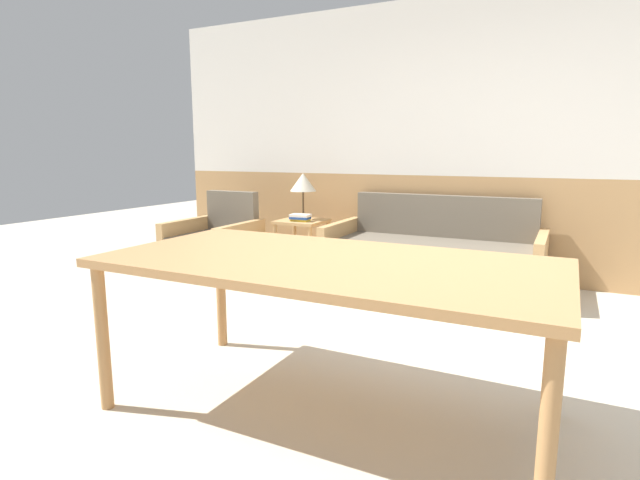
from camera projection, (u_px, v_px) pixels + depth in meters
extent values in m
plane|color=beige|center=(409.00, 390.00, 2.62)|extent=(16.00, 16.00, 0.00)
cube|color=tan|center=(489.00, 229.00, 4.85)|extent=(7.20, 0.06, 1.00)
cube|color=silver|center=(497.00, 85.00, 4.62)|extent=(7.20, 0.06, 1.70)
cube|color=tan|center=(430.00, 284.00, 4.63)|extent=(1.92, 0.90, 0.06)
cube|color=#6B6051|center=(431.00, 262.00, 4.58)|extent=(1.76, 0.82, 0.35)
cube|color=#6B6051|center=(443.00, 216.00, 4.88)|extent=(1.76, 0.10, 0.41)
cube|color=tan|center=(340.00, 249.00, 5.00)|extent=(0.08, 0.90, 0.55)
cube|color=tan|center=(540.00, 268.00, 4.18)|extent=(0.08, 0.90, 0.55)
cube|color=tan|center=(214.00, 270.00, 5.17)|extent=(0.77, 0.80, 0.06)
cube|color=#6B6051|center=(212.00, 251.00, 5.12)|extent=(0.61, 0.72, 0.34)
cube|color=#6B6051|center=(233.00, 211.00, 5.38)|extent=(0.61, 0.10, 0.42)
cube|color=tan|center=(187.00, 244.00, 5.28)|extent=(0.08, 0.80, 0.54)
cube|color=tan|center=(241.00, 250.00, 4.98)|extent=(0.08, 0.80, 0.54)
cube|color=tan|center=(302.00, 221.00, 5.16)|extent=(0.46, 0.46, 0.03)
cylinder|color=tan|center=(275.00, 249.00, 5.12)|extent=(0.04, 0.04, 0.51)
cylinder|color=tan|center=(310.00, 252.00, 4.94)|extent=(0.04, 0.04, 0.51)
cylinder|color=tan|center=(295.00, 243.00, 5.47)|extent=(0.04, 0.04, 0.51)
cylinder|color=tan|center=(328.00, 246.00, 5.29)|extent=(0.04, 0.04, 0.51)
cylinder|color=#4C3823|center=(303.00, 218.00, 5.23)|extent=(0.13, 0.13, 0.02)
cylinder|color=#4C3823|center=(303.00, 204.00, 5.21)|extent=(0.02, 0.02, 0.27)
cone|color=beige|center=(303.00, 182.00, 5.17)|extent=(0.27, 0.27, 0.19)
cube|color=gold|center=(300.00, 220.00, 5.06)|extent=(0.18, 0.11, 0.02)
cube|color=#234799|center=(300.00, 218.00, 5.06)|extent=(0.20, 0.15, 0.02)
cube|color=white|center=(301.00, 215.00, 5.06)|extent=(0.21, 0.16, 0.03)
cube|color=#B27F4C|center=(327.00, 263.00, 2.29)|extent=(2.07, 1.03, 0.04)
cylinder|color=#B27F4C|center=(103.00, 338.00, 2.39)|extent=(0.06, 0.06, 0.71)
cylinder|color=#B27F4C|center=(547.00, 443.00, 1.53)|extent=(0.06, 0.06, 0.71)
cylinder|color=#B27F4C|center=(221.00, 291.00, 3.19)|extent=(0.06, 0.06, 0.71)
cylinder|color=#B27F4C|center=(556.00, 343.00, 2.33)|extent=(0.06, 0.06, 0.71)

